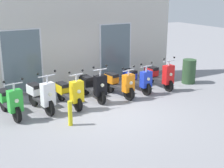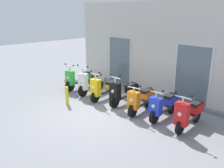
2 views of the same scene
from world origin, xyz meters
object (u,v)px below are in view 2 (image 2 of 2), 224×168
Objects in this scene: scooter_green at (78,79)px; scooter_blue at (164,105)px; scooter_red at (189,113)px; scooter_white at (90,82)px; traffic_cone at (67,77)px; scooter_black at (124,92)px; scooter_yellow at (104,88)px; curb_bollard at (67,95)px; scooter_orange at (141,100)px.

scooter_green is 1.02× the size of scooter_blue.
scooter_green is 1.02× the size of scooter_red.
scooter_blue is at bearing 2.77° from scooter_white.
scooter_green is at bearing -179.29° from scooter_red.
scooter_green reaches higher than traffic_cone.
scooter_green is 1.02× the size of scooter_white.
scooter_black is 3.03× the size of traffic_cone.
scooter_white is 1.83m from scooter_black.
curb_bollard is (-0.56, -1.39, -0.12)m from scooter_yellow.
scooter_red reaches higher than scooter_blue.
scooter_red is at bearing 19.79° from curb_bollard.
scooter_green is 3.70m from scooter_orange.
scooter_blue is (0.85, 0.15, -0.00)m from scooter_orange.
scooter_white is 2.77m from scooter_orange.
scooter_green is at bearing -177.56° from scooter_black.
curb_bollard is (-3.28, -1.60, -0.11)m from scooter_blue.
scooter_red reaches higher than traffic_cone.
scooter_green reaches higher than scooter_orange.
traffic_cone is (-1.31, 0.26, -0.21)m from scooter_green.
curb_bollard is (-2.43, -1.45, -0.12)m from scooter_orange.
scooter_red is (5.50, 0.07, 0.04)m from scooter_green.
scooter_white reaches higher than scooter_orange.
scooter_white is at bearing 103.42° from curb_bollard.
scooter_orange is at bearing 1.89° from scooter_yellow.
scooter_blue is at bearing 9.68° from scooter_orange.
scooter_orange is at bearing 0.61° from scooter_white.
scooter_yellow is 1.01× the size of scooter_red.
scooter_black is 2.75m from scooter_red.
curb_bollard reaches higher than traffic_cone.
scooter_orange is at bearing -0.00° from scooter_green.
traffic_cone is 3.10m from curb_bollard.
scooter_yellow is at bearing -1.94° from scooter_green.
scooter_black is 4.07m from traffic_cone.
curb_bollard is at bearing -76.58° from scooter_white.
scooter_blue is 2.97× the size of traffic_cone.
scooter_red is (4.57, 0.10, -0.01)m from scooter_white.
scooter_white reaches higher than scooter_blue.
scooter_green is 2.25× the size of curb_bollard.
scooter_black is 1.02× the size of scooter_red.
scooter_orange reaches higher than curb_bollard.
curb_bollard is (1.27, -1.45, -0.12)m from scooter_green.
scooter_yellow reaches higher than curb_bollard.
traffic_cone is at bearing 172.61° from scooter_white.
scooter_black reaches higher than scooter_yellow.
scooter_orange is at bearing -2.98° from traffic_cone.
scooter_red is (2.75, -0.05, 0.02)m from scooter_black.
scooter_black reaches higher than scooter_orange.
scooter_white reaches higher than scooter_green.
scooter_yellow is 0.99× the size of scooter_black.
scooter_blue reaches higher than traffic_cone.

